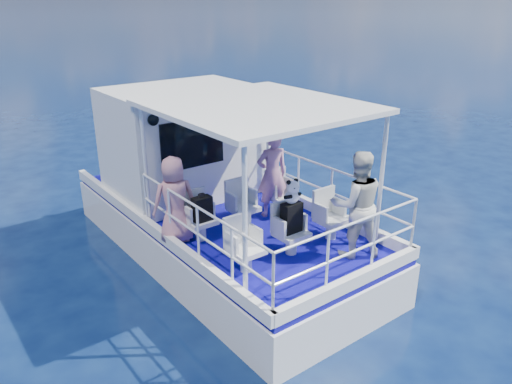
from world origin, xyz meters
TOP-DOWN VIEW (x-y plane):
  - ground at (0.00, 0.00)m, footprint 2000.00×2000.00m
  - hull at (0.00, 1.00)m, footprint 3.00×7.00m
  - deck at (0.00, 1.00)m, footprint 2.90×6.90m
  - cabin at (0.00, 2.30)m, footprint 2.85×2.00m
  - canopy at (0.00, -0.20)m, footprint 3.00×3.20m
  - canopy_posts at (0.00, -0.25)m, footprint 2.77×2.97m
  - railings at (0.00, -0.58)m, footprint 2.84×3.59m
  - seat_port_fwd at (-0.90, 0.20)m, footprint 0.48×0.46m
  - seat_center_fwd at (0.00, 0.20)m, footprint 0.48×0.46m
  - seat_stbd_fwd at (0.90, 0.20)m, footprint 0.48×0.46m
  - seat_port_aft at (-0.90, -1.10)m, footprint 0.48×0.46m
  - seat_center_aft at (0.00, -1.10)m, footprint 0.48×0.46m
  - seat_stbd_aft at (0.90, -1.10)m, footprint 0.48×0.46m
  - passenger_port_fwd at (-1.25, 0.40)m, footprint 0.63×0.52m
  - passenger_stbd_fwd at (0.70, 0.27)m, footprint 0.68×0.54m
  - passenger_stbd_aft at (0.78, -1.72)m, footprint 1.05×0.98m
  - backpack_port at (-0.90, 0.13)m, footprint 0.32×0.18m
  - backpack_center at (-0.00, -1.09)m, footprint 0.33×0.18m
  - compact_camera at (-0.89, 0.14)m, footprint 0.10×0.06m
  - panda at (0.00, -1.08)m, footprint 0.25×0.21m

SIDE VIEW (x-z plane):
  - ground at x=0.00m, z-range 0.00..0.00m
  - hull at x=0.00m, z-range -0.80..0.80m
  - deck at x=0.00m, z-range 0.80..0.90m
  - seat_port_fwd at x=-0.90m, z-range 0.90..1.28m
  - seat_center_fwd at x=0.00m, z-range 0.90..1.28m
  - seat_stbd_fwd at x=0.90m, z-range 0.90..1.28m
  - seat_port_aft at x=-0.90m, z-range 0.90..1.28m
  - seat_center_aft at x=0.00m, z-range 0.90..1.28m
  - seat_stbd_aft at x=0.90m, z-range 0.90..1.28m
  - railings at x=0.00m, z-range 0.90..1.90m
  - backpack_port at x=-0.90m, z-range 1.28..1.70m
  - backpack_center at x=0.00m, z-range 1.28..1.77m
  - passenger_port_fwd at x=-1.25m, z-range 0.90..2.38m
  - passenger_stbd_fwd at x=0.70m, z-range 0.90..2.53m
  - compact_camera at x=-0.89m, z-range 1.70..1.76m
  - passenger_stbd_aft at x=0.78m, z-range 0.90..2.63m
  - panda at x=0.00m, z-range 1.77..2.16m
  - cabin at x=0.00m, z-range 0.90..3.10m
  - canopy_posts at x=0.00m, z-range 0.90..3.10m
  - canopy at x=0.00m, z-range 3.10..3.18m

